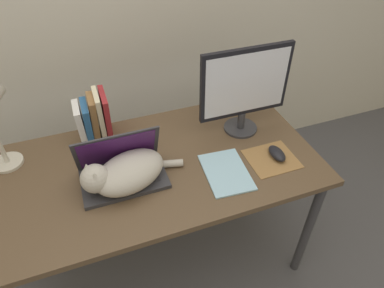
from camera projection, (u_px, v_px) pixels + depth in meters
name	position (u px, v px, depth m)	size (l,w,h in m)	color
desk	(159.00, 175.00, 1.55)	(1.41, 0.74, 0.73)	brown
laptop	(122.00, 170.00, 1.41)	(0.35, 0.22, 0.22)	#2D2D33
cat	(125.00, 173.00, 1.36)	(0.43, 0.29, 0.16)	#B2ADA3
external_monitor	(245.00, 88.00, 1.54)	(0.43, 0.16, 0.43)	#333338
mousepad	(272.00, 159.00, 1.52)	(0.21, 0.19, 0.00)	olive
computer_mouse	(277.00, 153.00, 1.52)	(0.06, 0.11, 0.04)	black
book_row	(94.00, 119.00, 1.58)	(0.15, 0.17, 0.23)	white
notepad	(226.00, 172.00, 1.46)	(0.20, 0.27, 0.01)	#99C6E0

